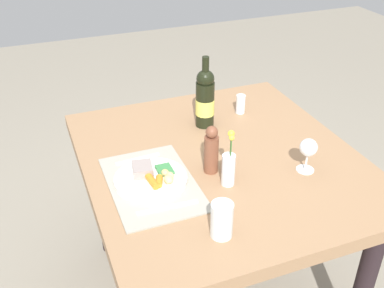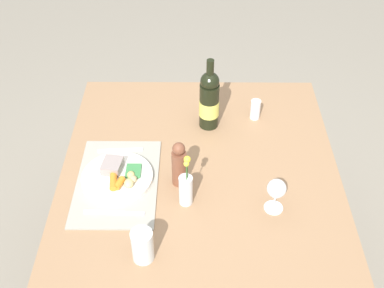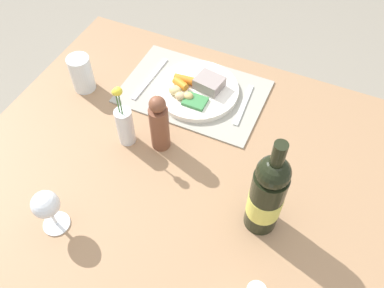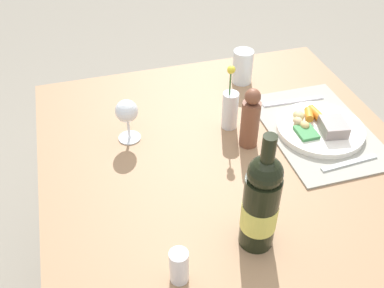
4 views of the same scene
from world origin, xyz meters
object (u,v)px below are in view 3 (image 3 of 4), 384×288
(wine_glass, at_px, (46,206))
(wine_bottle, at_px, (267,195))
(dining_table, at_px, (174,192))
(flower_vase, at_px, (125,124))
(water_tumbler, at_px, (82,75))
(knife, at_px, (150,78))
(dinner_plate, at_px, (197,89))
(pepper_mill, at_px, (159,124))
(fork, at_px, (244,105))

(wine_glass, height_order, wine_bottle, wine_bottle)
(dining_table, bearing_deg, wine_bottle, 171.76)
(dining_table, distance_m, wine_glass, 0.38)
(flower_vase, xyz_separation_m, water_tumbler, (0.24, -0.13, -0.02))
(wine_glass, relative_size, wine_bottle, 0.42)
(knife, xyz_separation_m, wine_bottle, (-0.49, 0.34, 0.12))
(dinner_plate, height_order, wine_bottle, wine_bottle)
(flower_vase, bearing_deg, water_tumbler, -29.34)
(pepper_mill, height_order, water_tumbler, pepper_mill)
(fork, xyz_separation_m, flower_vase, (0.26, 0.27, 0.06))
(knife, bearing_deg, wine_glass, 95.54)
(knife, bearing_deg, water_tumbler, 35.79)
(knife, distance_m, pepper_mill, 0.28)
(fork, height_order, wine_bottle, wine_bottle)
(fork, distance_m, wine_bottle, 0.41)
(dining_table, bearing_deg, water_tumbler, -24.27)
(dining_table, distance_m, wine_bottle, 0.35)
(fork, relative_size, knife, 0.84)
(dining_table, distance_m, dinner_plate, 0.34)
(dining_table, xyz_separation_m, dinner_plate, (0.06, -0.31, 0.12))
(dinner_plate, xyz_separation_m, pepper_mill, (0.01, 0.23, 0.07))
(fork, height_order, water_tumbler, water_tumbler)
(dining_table, height_order, knife, knife)
(pepper_mill, bearing_deg, flower_vase, 14.81)
(dining_table, distance_m, pepper_mill, 0.22)
(dining_table, height_order, dinner_plate, dinner_plate)
(dinner_plate, distance_m, wine_glass, 0.59)
(dinner_plate, bearing_deg, knife, 2.46)
(fork, bearing_deg, pepper_mill, 51.59)
(fork, distance_m, wine_glass, 0.65)
(pepper_mill, bearing_deg, fork, -124.71)
(flower_vase, distance_m, wine_bottle, 0.45)
(knife, relative_size, wine_bottle, 0.67)
(flower_vase, bearing_deg, wine_glass, 84.97)
(dining_table, xyz_separation_m, water_tumbler, (0.41, -0.18, 0.15))
(dining_table, xyz_separation_m, knife, (0.23, -0.30, 0.11))
(wine_glass, bearing_deg, knife, -86.79)
(knife, relative_size, flower_vase, 0.98)
(wine_bottle, distance_m, pepper_mill, 0.36)
(dinner_plate, bearing_deg, fork, -176.72)
(flower_vase, distance_m, water_tumbler, 0.27)
(wine_glass, distance_m, pepper_mill, 0.36)
(wine_bottle, distance_m, water_tumbler, 0.71)
(dining_table, height_order, wine_glass, wine_glass)
(fork, relative_size, pepper_mill, 0.93)
(dining_table, height_order, flower_vase, flower_vase)
(wine_bottle, bearing_deg, water_tumbler, -18.27)
(fork, distance_m, water_tumbler, 0.52)
(dining_table, xyz_separation_m, flower_vase, (0.17, -0.05, 0.17))
(wine_glass, bearing_deg, wine_bottle, -154.52)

